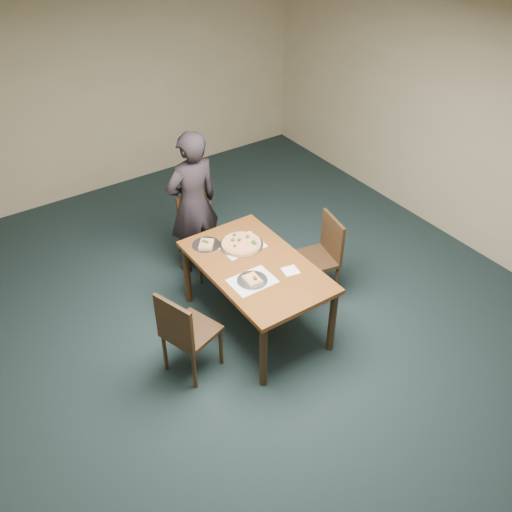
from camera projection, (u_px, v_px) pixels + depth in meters
ground at (276, 360)px, 5.39m from camera, size 8.00×8.00×0.00m
room_shell at (281, 203)px, 4.35m from camera, size 8.00×8.00×8.00m
dining_table at (256, 272)px, 5.40m from camera, size 0.90×1.50×0.75m
chair_far at (201, 228)px, 6.25m from camera, size 0.43×0.43×0.91m
chair_left at (185, 331)px, 4.98m from camera, size 0.53×0.53×0.91m
chair_right at (322, 253)px, 5.89m from camera, size 0.50×0.50×0.91m
diner at (193, 204)px, 6.06m from camera, size 0.62×0.42×1.66m
placemat_main at (241, 245)px, 5.59m from camera, size 0.42×0.32×0.00m
placemat_near at (252, 281)px, 5.15m from camera, size 0.40×0.30×0.00m
pizza_pan at (241, 244)px, 5.58m from camera, size 0.43×0.43×0.07m
slice_plate_near at (252, 280)px, 5.14m from camera, size 0.28×0.28×0.06m
slice_plate_far at (206, 244)px, 5.59m from camera, size 0.28×0.28×0.06m
napkin at (290, 271)px, 5.27m from camera, size 0.16×0.16×0.01m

